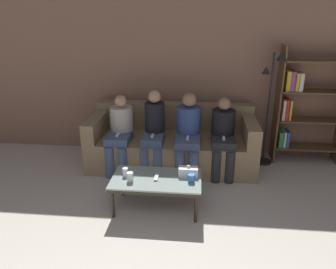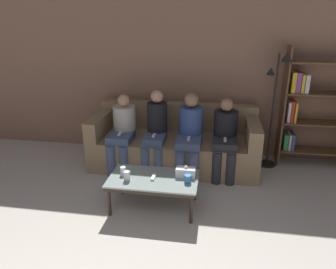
% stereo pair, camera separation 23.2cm
% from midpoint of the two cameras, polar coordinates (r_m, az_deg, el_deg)
% --- Properties ---
extents(wall_back, '(12.00, 0.06, 2.60)m').
position_cam_midpoint_polar(wall_back, '(5.09, 3.47, 11.02)').
color(wall_back, '#8C6651').
rests_on(wall_back, ground_plane).
extents(couch, '(2.37, 0.95, 0.85)m').
position_cam_midpoint_polar(couch, '(4.83, 2.56, -1.66)').
color(couch, '#897051').
rests_on(couch, ground_plane).
extents(coffee_table, '(1.01, 0.58, 0.38)m').
position_cam_midpoint_polar(coffee_table, '(3.74, -0.75, -8.12)').
color(coffee_table, '#8C9E99').
rests_on(coffee_table, ground_plane).
extents(cup_near_left, '(0.06, 0.06, 0.10)m').
position_cam_midpoint_polar(cup_near_left, '(3.79, -6.10, -6.34)').
color(cup_near_left, silver).
rests_on(cup_near_left, coffee_table).
extents(cup_near_right, '(0.08, 0.08, 0.09)m').
position_cam_midpoint_polar(cup_near_right, '(3.63, 5.30, -7.71)').
color(cup_near_right, '#3372BF').
rests_on(cup_near_right, coffee_table).
extents(cup_far_center, '(0.07, 0.07, 0.11)m').
position_cam_midpoint_polar(cup_far_center, '(3.67, -5.36, -7.19)').
color(cup_far_center, silver).
rests_on(cup_far_center, coffee_table).
extents(tissue_box, '(0.22, 0.12, 0.13)m').
position_cam_midpoint_polar(tissue_box, '(3.75, 4.88, -6.54)').
color(tissue_box, white).
rests_on(tissue_box, coffee_table).
extents(game_remote, '(0.04, 0.15, 0.02)m').
position_cam_midpoint_polar(game_remote, '(3.72, -0.76, -7.44)').
color(game_remote, white).
rests_on(game_remote, coffee_table).
extents(bookshelf, '(0.97, 0.32, 1.72)m').
position_cam_midpoint_polar(bookshelf, '(5.13, 24.51, 4.29)').
color(bookshelf, brown).
rests_on(bookshelf, ground_plane).
extents(standing_lamp, '(0.31, 0.26, 1.64)m').
position_cam_midpoint_polar(standing_lamp, '(4.84, 19.52, 5.86)').
color(standing_lamp, black).
rests_on(standing_lamp, ground_plane).
extents(seated_person_left_end, '(0.32, 0.65, 1.06)m').
position_cam_midpoint_polar(seated_person_left_end, '(4.67, -6.49, 0.80)').
color(seated_person_left_end, '#47567A').
rests_on(seated_person_left_end, ground_plane).
extents(seated_person_mid_left, '(0.31, 0.61, 1.14)m').
position_cam_midpoint_polar(seated_person_mid_left, '(4.56, -0.70, 0.76)').
color(seated_person_mid_left, '#47567A').
rests_on(seated_person_mid_left, ground_plane).
extents(seated_person_mid_right, '(0.33, 0.69, 1.11)m').
position_cam_midpoint_polar(seated_person_mid_right, '(4.50, 5.31, 0.47)').
color(seated_person_mid_right, '#47567A').
rests_on(seated_person_mid_right, ground_plane).
extents(seated_person_right_end, '(0.32, 0.63, 1.06)m').
position_cam_midpoint_polar(seated_person_right_end, '(4.52, 11.36, -0.17)').
color(seated_person_right_end, '#28282D').
rests_on(seated_person_right_end, ground_plane).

